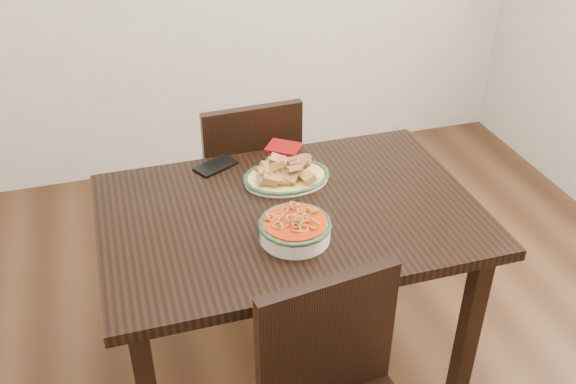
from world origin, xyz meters
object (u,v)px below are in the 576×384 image
object	(u,v)px
dining_table	(290,231)
chair_far	(248,178)
fish_plate	(286,170)
smartphone	(216,166)
noodle_bowl	(295,227)

from	to	relation	value
dining_table	chair_far	bearing A→B (deg)	89.98
fish_plate	smartphone	bearing A→B (deg)	144.31
fish_plate	noodle_bowl	size ratio (longest dim) A/B	1.33
noodle_bowl	smartphone	bearing A→B (deg)	106.87
chair_far	smartphone	distance (m)	0.43
chair_far	fish_plate	world-z (taller)	chair_far
dining_table	chair_far	size ratio (longest dim) A/B	1.46
fish_plate	smartphone	xyz separation A→B (m)	(-0.23, 0.17, -0.04)
fish_plate	dining_table	bearing A→B (deg)	-103.31
noodle_bowl	smartphone	distance (m)	0.54
dining_table	fish_plate	bearing A→B (deg)	76.69
chair_far	smartphone	size ratio (longest dim) A/B	5.63
dining_table	smartphone	world-z (taller)	smartphone
dining_table	fish_plate	size ratio (longest dim) A/B	4.10
dining_table	smartphone	xyz separation A→B (m)	(-0.19, 0.35, 0.09)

